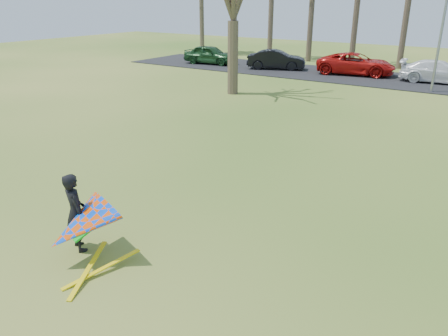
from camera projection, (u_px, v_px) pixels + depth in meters
The scene contains 8 objects.
ground at pixel (179, 234), 10.76m from camera, with size 100.00×100.00×0.00m, color #215A13.
parking_strip at pixel (408, 81), 30.14m from camera, with size 46.00×7.00×0.06m, color black.
streetlight at pixel (447, 16), 25.09m from camera, with size 2.28×0.18×8.00m.
car_0 at pixel (210, 55), 37.67m from camera, with size 1.85×4.59×1.56m, color #1A421F.
car_1 at pixel (276, 60), 34.88m from camera, with size 1.59×4.57×1.50m, color black.
car_2 at pixel (356, 64), 32.40m from camera, with size 2.60×5.64×1.57m, color #B7120E.
car_3 at pixel (439, 72), 29.32m from camera, with size 2.03×4.99×1.45m, color white.
kite_flyer at pixel (80, 224), 9.48m from camera, with size 2.13×2.39×2.02m.
Camera 1 is at (6.13, -7.24, 5.44)m, focal length 35.00 mm.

